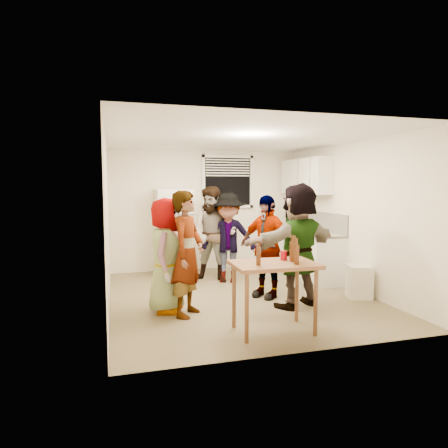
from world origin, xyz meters
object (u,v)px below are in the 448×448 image
object	(u,v)px
trash_bin	(359,282)
refrigerator	(174,232)
guest_stripe	(188,315)
beer_bottle_table	(258,265)
serving_table	(273,331)
red_cup	(284,260)
guest_grey	(167,311)
guest_back_right	(228,282)
guest_orange	(297,306)
wine_bottle	(287,226)
blue_cup	(317,234)
beer_bottle_counter	(308,232)
guest_back_left	(214,281)
guest_black	(266,297)
kettle	(295,228)

from	to	relation	value
trash_bin	refrigerator	bearing A→B (deg)	136.05
guest_stripe	beer_bottle_table	bearing A→B (deg)	-113.01
refrigerator	guest_stripe	xyz separation A→B (m)	(-0.21, -2.58, -0.85)
serving_table	red_cup	bearing A→B (deg)	36.59
guest_grey	guest_back_right	distance (m)	1.94
guest_stripe	guest_orange	distance (m)	1.63
refrigerator	wine_bottle	bearing A→B (deg)	2.90
blue_cup	guest_orange	world-z (taller)	blue_cup
guest_back_right	serving_table	bearing A→B (deg)	-74.16
blue_cup	guest_back_right	world-z (taller)	blue_cup
blue_cup	guest_grey	size ratio (longest dim) A/B	0.08
guest_back_right	guest_orange	size ratio (longest dim) A/B	0.90
beer_bottle_counter	beer_bottle_table	world-z (taller)	beer_bottle_counter
refrigerator	guest_grey	size ratio (longest dim) A/B	1.06
guest_back_left	guest_orange	size ratio (longest dim) A/B	0.97
trash_bin	guest_orange	world-z (taller)	trash_bin
refrigerator	trash_bin	xyz separation A→B (m)	(2.55, -2.46, -0.60)
wine_bottle	refrigerator	bearing A→B (deg)	-177.10
red_cup	guest_black	distance (m)	1.59
serving_table	wine_bottle	bearing A→B (deg)	63.09
refrigerator	guest_stripe	bearing A→B (deg)	-94.76
guest_grey	guest_back_left	world-z (taller)	guest_back_left
beer_bottle_counter	serving_table	world-z (taller)	beer_bottle_counter
serving_table	guest_black	size ratio (longest dim) A/B	0.62
refrigerator	blue_cup	size ratio (longest dim) A/B	13.35
serving_table	guest_stripe	world-z (taller)	serving_table
kettle	serving_table	xyz separation A→B (m)	(-1.73, -3.02, -0.90)
refrigerator	guest_black	size ratio (longest dim) A/B	1.05
blue_cup	guest_stripe	bearing A→B (deg)	-156.09
refrigerator	beer_bottle_table	xyz separation A→B (m)	(0.44, -3.56, -0.00)
guest_stripe	guest_orange	xyz separation A→B (m)	(1.63, -0.04, 0.00)
trash_bin	guest_back_right	bearing A→B (deg)	137.45
kettle	guest_black	distance (m)	2.20
beer_bottle_counter	blue_cup	xyz separation A→B (m)	(0.02, -0.33, 0.00)
kettle	trash_bin	bearing A→B (deg)	-76.00
trash_bin	serving_table	bearing A→B (deg)	-151.80
kettle	serving_table	bearing A→B (deg)	-110.16
refrigerator	serving_table	size ratio (longest dim) A/B	1.69
trash_bin	guest_orange	xyz separation A→B (m)	(-1.14, -0.15, -0.25)
guest_black	kettle	bearing A→B (deg)	105.77
beer_bottle_counter	guest_orange	xyz separation A→B (m)	(-0.94, -1.51, -0.90)
guest_grey	guest_back_right	bearing A→B (deg)	-23.98
trash_bin	guest_stripe	bearing A→B (deg)	-177.66
beer_bottle_table	guest_stripe	bearing A→B (deg)	123.52
kettle	beer_bottle_table	bearing A→B (deg)	-112.63
kettle	guest_back_left	size ratio (longest dim) A/B	0.14
refrigerator	red_cup	bearing A→B (deg)	-75.57
blue_cup	wine_bottle	bearing A→B (deg)	85.15
beer_bottle_counter	beer_bottle_table	xyz separation A→B (m)	(-1.91, -2.46, -0.05)
red_cup	guest_stripe	distance (m)	1.56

